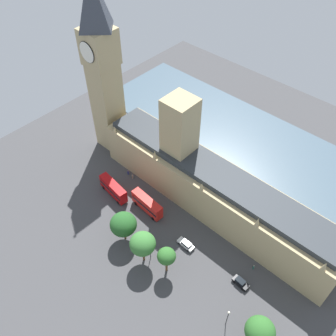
% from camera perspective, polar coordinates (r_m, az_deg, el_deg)
% --- Properties ---
extents(ground_plane, '(143.29, 143.29, 0.00)m').
position_cam_1_polar(ground_plane, '(104.61, 6.31, -6.52)').
color(ground_plane, '#424244').
extents(river_thames, '(35.21, 128.96, 0.25)m').
position_cam_1_polar(river_thames, '(124.53, 15.61, 2.52)').
color(river_thames, '#475B6B').
rests_on(river_thames, ground).
extents(parliament_building, '(13.57, 73.29, 30.54)m').
position_cam_1_polar(parliament_building, '(100.10, 6.68, -2.62)').
color(parliament_building, tan).
rests_on(parliament_building, ground).
extents(clock_tower, '(8.59, 8.59, 55.86)m').
position_cam_1_polar(clock_tower, '(108.12, -10.35, 15.53)').
color(clock_tower, tan).
rests_on(clock_tower, ground).
extents(double_decker_bus_trailing, '(3.68, 10.71, 4.75)m').
position_cam_1_polar(double_decker_bus_trailing, '(106.71, -8.60, -3.20)').
color(double_decker_bus_trailing, '#B20C0F').
rests_on(double_decker_bus_trailing, ground).
extents(double_decker_bus_far_end, '(3.18, 10.63, 4.75)m').
position_cam_1_polar(double_decker_bus_far_end, '(102.02, -3.31, -5.69)').
color(double_decker_bus_far_end, red).
rests_on(double_decker_bus_far_end, ground).
extents(car_white_kerbside, '(1.97, 4.83, 1.74)m').
position_cam_1_polar(car_white_kerbside, '(96.57, 2.83, -11.88)').
color(car_white_kerbside, silver).
rests_on(car_white_kerbside, ground).
extents(car_black_by_river_gate, '(2.12, 4.32, 1.74)m').
position_cam_1_polar(car_black_by_river_gate, '(92.93, 11.37, -17.25)').
color(car_black_by_river_gate, black).
rests_on(car_black_by_river_gate, ground).
extents(pedestrian_under_trees, '(0.68, 0.68, 1.65)m').
position_cam_1_polar(pedestrian_under_trees, '(111.72, -5.61, -1.36)').
color(pedestrian_under_trees, gray).
rests_on(pedestrian_under_trees, ground).
extents(pedestrian_midblock, '(0.44, 0.55, 1.55)m').
position_cam_1_polar(pedestrian_midblock, '(95.74, 13.32, -14.96)').
color(pedestrian_midblock, '#336B60').
rests_on(pedestrian_midblock, ground).
extents(pedestrian_corner, '(0.58, 0.66, 1.65)m').
position_cam_1_polar(pedestrian_corner, '(113.05, -6.29, -0.70)').
color(pedestrian_corner, navy).
rests_on(pedestrian_corner, ground).
extents(plane_tree_opposite_hall, '(6.42, 6.42, 10.18)m').
position_cam_1_polar(plane_tree_opposite_hall, '(89.01, -4.02, -11.83)').
color(plane_tree_opposite_hall, brown).
rests_on(plane_tree_opposite_hall, ground).
extents(plane_tree_near_tower, '(4.55, 4.55, 8.71)m').
position_cam_1_polar(plane_tree_near_tower, '(87.89, -0.24, -13.74)').
color(plane_tree_near_tower, brown).
rests_on(plane_tree_near_tower, ground).
extents(plane_tree_leading, '(6.38, 6.38, 8.77)m').
position_cam_1_polar(plane_tree_leading, '(83.53, 14.29, -23.65)').
color(plane_tree_leading, brown).
rests_on(plane_tree_leading, ground).
extents(plane_tree_slot_10, '(6.94, 6.94, 9.37)m').
position_cam_1_polar(plane_tree_slot_10, '(93.86, -7.04, -8.79)').
color(plane_tree_slot_10, brown).
rests_on(plane_tree_slot_10, ground).
extents(street_lamp_slot_11, '(0.56, 0.56, 6.64)m').
position_cam_1_polar(street_lamp_slot_11, '(84.99, 9.42, -22.00)').
color(street_lamp_slot_11, black).
rests_on(street_lamp_slot_11, ground).
extents(street_lamp_slot_12, '(0.56, 0.56, 6.85)m').
position_cam_1_polar(street_lamp_slot_12, '(91.49, -2.86, -12.43)').
color(street_lamp_slot_12, black).
rests_on(street_lamp_slot_12, ground).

